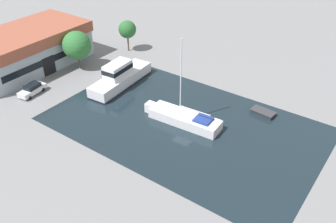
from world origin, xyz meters
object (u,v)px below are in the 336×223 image
quay_tree_by_water (127,29)px  motor_cruiser (120,77)px  quay_tree_near_building (77,45)px  parked_car (32,89)px  sailboat_moored (184,118)px  small_dinghy (263,112)px  warehouse_building (26,49)px

quay_tree_by_water → motor_cruiser: size_ratio=0.46×
quay_tree_near_building → parked_car: quay_tree_near_building is taller
parked_car → motor_cruiser: 13.35m
parked_car → quay_tree_near_building: bearing=-93.4°
quay_tree_by_water → sailboat_moored: (-13.91, -21.77, -3.38)m
quay_tree_by_water → parked_car: quay_tree_by_water is taller
quay_tree_by_water → small_dinghy: bearing=-100.9°
quay_tree_near_building → quay_tree_by_water: (10.55, -1.93, -0.03)m
sailboat_moored → quay_tree_near_building: bearing=78.3°
motor_cruiser → small_dinghy: 22.46m
parked_car → motor_cruiser: size_ratio=0.37×
small_dinghy → sailboat_moored: bearing=-38.8°
sailboat_moored → small_dinghy: bearing=-47.3°
warehouse_building → motor_cruiser: (4.01, -17.48, -1.76)m
warehouse_building → quay_tree_by_water: size_ratio=3.61×
parked_car → small_dinghy: bearing=-161.4°
quay_tree_near_building → quay_tree_by_water: size_ratio=1.14×
small_dinghy → quay_tree_by_water: bearing=-96.0°
warehouse_building → quay_tree_by_water: warehouse_building is taller
motor_cruiser → small_dinghy: motor_cruiser is taller
quay_tree_near_building → sailboat_moored: sailboat_moored is taller
small_dinghy → motor_cruiser: bearing=-71.4°
quay_tree_near_building → small_dinghy: 32.15m
quay_tree_by_water → motor_cruiser: bearing=-144.6°
quay_tree_by_water → parked_car: size_ratio=1.24×
parked_car → sailboat_moored: sailboat_moored is taller
warehouse_building → quay_tree_near_building: (4.48, -7.73, 0.99)m
parked_car → motor_cruiser: (9.86, -8.97, 0.63)m
quay_tree_near_building → parked_car: bearing=-175.7°
warehouse_building → small_dinghy: size_ratio=6.05×
quay_tree_near_building → motor_cruiser: size_ratio=0.52×
warehouse_building → motor_cruiser: size_ratio=1.66×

